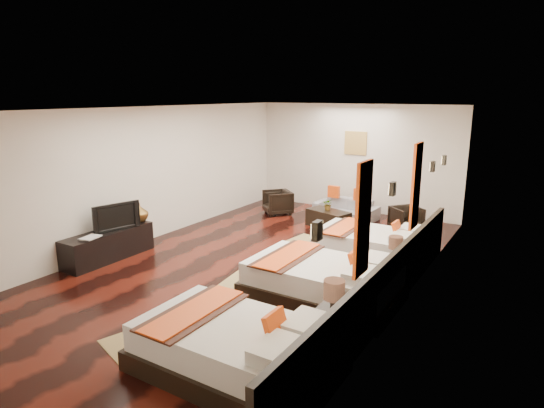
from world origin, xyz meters
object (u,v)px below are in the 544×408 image
Objects in this scene: tv at (115,216)px; coffee_table at (328,219)px; nightstand_b at (394,268)px; nightstand_a at (333,328)px; bed_mid at (324,280)px; book at (85,237)px; armchair_left at (278,202)px; bed_far at (372,244)px; figurine at (139,212)px; tv_console at (109,245)px; table_plant at (328,204)px; sofa at (346,208)px; armchair_right at (406,219)px; bed_near at (237,348)px.

coffee_table is at bearing -17.94° from tv.
tv is (-4.89, -1.49, 0.52)m from nightstand_b.
bed_mid is at bearing 119.59° from nightstand_a.
book is 5.13m from armchair_left.
figurine is (-4.20, -1.88, 0.47)m from bed_far.
tv_console is (-4.20, -0.56, -0.02)m from bed_mid.
bed_mid is 4.34m from book.
figurine is 1.37× the size of table_plant.
tv_console is 0.56m from tv.
figurine is 5.13m from sofa.
coffee_table is 0.34m from table_plant.
nightstand_b is 5.04m from figurine.
bed_far is 3.35× the size of armchair_right.
tv_console is 2.92× the size of armchair_right.
bed_far is 2.28× the size of tv.
table_plant is (-1.66, -0.63, 0.26)m from armchair_right.
table_plant is (-0.03, -1.01, 0.30)m from sofa.
armchair_left is at bearing 143.79° from nightstand_b.
bed_far is 3.50m from nightstand_a.
table_plant is at bearing 52.59° from figurine.
tv is 0.91× the size of coffee_table.
figurine reaches higher than bed_mid.
bed_near reaches higher than tv_console.
bed_mid reaches higher than tv_console.
nightstand_a is at bearing 50.67° from bed_near.
bed_near is at bearing -129.33° from nightstand_a.
bed_mid is 2.43× the size of nightstand_a.
figurine is at bearing 162.63° from nightstand_a.
nightstand_b reaches higher than table_plant.
armchair_left is (-1.63, -0.64, 0.07)m from sofa.
tv_console is at bearing -122.36° from coffee_table.
table_plant is at bearing 115.63° from nightstand_a.
bed_far is 7.55× the size of table_plant.
tv is at bearing -148.75° from bed_far.
bed_mid reaches higher than armchair_left.
nightstand_a is 0.94× the size of coffee_table.
coffee_table is (-1.58, 5.79, -0.09)m from bed_near.
figurine reaches higher than tv_console.
nightstand_b reaches higher than armchair_right.
armchair_left is at bearing 166.95° from table_plant.
coffee_table is (-2.33, 2.49, -0.09)m from nightstand_b.
table_plant is at bearing 114.12° from bed_mid.
bed_mid is 1.10× the size of bed_far.
nightstand_b is 3.47m from table_plant.
bed_near is at bearing -74.52° from table_plant.
nightstand_b reaches higher than armchair_left.
armchair_left is (0.98, 4.54, 0.03)m from tv_console.
table_plant reaches higher than sofa.
coffee_table is at bearing -51.85° from table_plant.
bed_near is 1.09× the size of bed_far.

